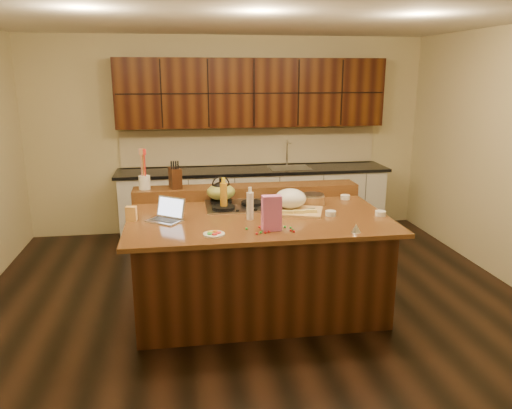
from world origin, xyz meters
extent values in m
cube|color=black|center=(0.00, 0.00, -0.01)|extent=(5.50, 5.00, 0.01)
cube|color=silver|center=(0.00, 0.00, 2.71)|extent=(5.50, 5.00, 0.01)
cube|color=beige|center=(0.00, 2.50, 1.35)|extent=(5.50, 0.01, 2.70)
cube|color=beige|center=(0.00, -2.50, 1.35)|extent=(5.50, 0.01, 2.70)
cube|color=black|center=(0.00, 0.00, 0.44)|extent=(2.22, 1.42, 0.88)
cube|color=black|center=(0.00, 0.00, 0.90)|extent=(2.40, 1.60, 0.04)
cube|color=black|center=(0.00, 0.70, 0.98)|extent=(2.40, 0.30, 0.12)
cube|color=gray|center=(0.00, 0.30, 0.93)|extent=(0.92, 0.52, 0.02)
cylinder|color=black|center=(-0.30, 0.43, 0.95)|extent=(0.22, 0.22, 0.03)
cylinder|color=black|center=(0.30, 0.43, 0.95)|extent=(0.22, 0.22, 0.03)
cylinder|color=black|center=(-0.30, 0.17, 0.95)|extent=(0.22, 0.22, 0.03)
cylinder|color=black|center=(0.30, 0.17, 0.95)|extent=(0.22, 0.22, 0.03)
cylinder|color=black|center=(0.00, 0.30, 0.95)|extent=(0.22, 0.22, 0.03)
cube|color=silver|center=(0.30, 2.17, 0.45)|extent=(3.60, 0.62, 0.90)
cube|color=black|center=(0.30, 2.17, 0.92)|extent=(3.70, 0.66, 0.04)
cube|color=gray|center=(0.80, 2.17, 0.94)|extent=(0.55, 0.42, 0.01)
cylinder|color=gray|center=(0.80, 2.35, 1.12)|extent=(0.02, 0.02, 0.36)
cube|color=black|center=(0.30, 2.32, 1.95)|extent=(3.60, 0.34, 0.90)
cube|color=beige|center=(0.30, 2.48, 1.20)|extent=(3.60, 0.03, 0.50)
ellipsoid|color=black|center=(-0.30, 0.43, 1.06)|extent=(0.25, 0.25, 0.18)
ellipsoid|color=olive|center=(-0.30, 0.43, 1.04)|extent=(0.38, 0.38, 0.16)
cube|color=#B7B7BC|center=(-0.86, -0.11, 0.93)|extent=(0.35, 0.33, 0.01)
cube|color=black|center=(-0.86, -0.11, 0.94)|extent=(0.27, 0.24, 0.00)
cube|color=#B7B7BC|center=(-0.80, -0.03, 1.03)|extent=(0.27, 0.22, 0.19)
cube|color=silver|center=(-0.80, -0.04, 1.03)|extent=(0.24, 0.19, 0.16)
cylinder|color=#BB8320|center=(-0.29, 0.18, 1.06)|extent=(0.07, 0.07, 0.27)
cylinder|color=silver|center=(-0.09, -0.16, 1.04)|extent=(0.07, 0.07, 0.25)
cube|color=tan|center=(0.36, 0.01, 0.93)|extent=(0.62, 0.53, 0.02)
ellipsoid|color=white|center=(0.34, 0.08, 1.04)|extent=(0.30, 0.30, 0.19)
cube|color=#EDD872|center=(0.27, -0.12, 0.96)|extent=(0.11, 0.03, 0.03)
cube|color=#EDD872|center=(0.38, -0.12, 0.96)|extent=(0.11, 0.03, 0.03)
cube|color=#EDD872|center=(0.49, -0.12, 0.96)|extent=(0.11, 0.03, 0.03)
cylinder|color=gray|center=(0.47, -0.01, 0.95)|extent=(0.20, 0.08, 0.01)
cylinder|color=white|center=(0.67, -0.16, 0.94)|extent=(0.11, 0.11, 0.04)
cylinder|color=white|center=(1.13, -0.23, 0.94)|extent=(0.13, 0.13, 0.04)
cylinder|color=white|center=(1.01, 0.42, 0.94)|extent=(0.12, 0.12, 0.04)
cylinder|color=#996B3F|center=(0.61, 0.26, 0.97)|extent=(0.27, 0.27, 0.09)
cone|color=silver|center=(0.73, -0.67, 0.96)|extent=(0.10, 0.10, 0.07)
cube|color=#D162AB|center=(0.04, -0.51, 1.07)|extent=(0.17, 0.09, 0.30)
cylinder|color=white|center=(-0.45, -0.56, 0.93)|extent=(0.22, 0.22, 0.01)
cube|color=#F3B055|center=(-1.15, -0.04, 0.99)|extent=(0.10, 0.08, 0.13)
cylinder|color=white|center=(-1.07, 0.70, 1.11)|extent=(0.15, 0.15, 0.14)
cube|color=black|center=(-0.75, 0.70, 1.15)|extent=(0.14, 0.19, 0.21)
ellipsoid|color=red|center=(0.01, -0.58, 0.93)|extent=(0.02, 0.02, 0.02)
ellipsoid|color=#198C26|center=(-0.03, -0.54, 0.93)|extent=(0.02, 0.02, 0.02)
ellipsoid|color=red|center=(-0.02, -0.60, 0.93)|extent=(0.02, 0.02, 0.02)
ellipsoid|color=#198C26|center=(0.21, -0.50, 0.93)|extent=(0.02, 0.02, 0.02)
ellipsoid|color=red|center=(0.06, -0.48, 0.93)|extent=(0.02, 0.02, 0.02)
ellipsoid|color=#198C26|center=(0.22, -0.56, 0.93)|extent=(0.02, 0.02, 0.02)
ellipsoid|color=red|center=(-0.05, -0.44, 0.93)|extent=(0.02, 0.02, 0.02)
ellipsoid|color=#198C26|center=(-0.06, -0.58, 0.93)|extent=(0.02, 0.02, 0.02)
ellipsoid|color=red|center=(-0.10, -0.61, 0.93)|extent=(0.02, 0.02, 0.02)
ellipsoid|color=#198C26|center=(0.17, -0.46, 0.93)|extent=(0.02, 0.02, 0.02)
ellipsoid|color=red|center=(0.22, -0.60, 0.93)|extent=(0.02, 0.02, 0.02)
ellipsoid|color=#198C26|center=(-0.16, -0.47, 0.93)|extent=(0.02, 0.02, 0.02)
ellipsoid|color=red|center=(0.20, -0.57, 0.93)|extent=(0.02, 0.02, 0.02)
camera|label=1|loc=(-0.70, -4.47, 2.21)|focal=35.00mm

